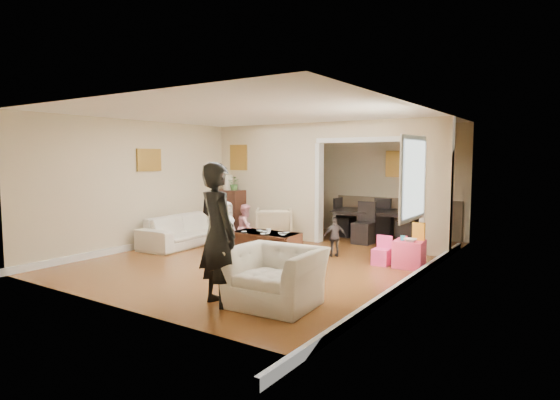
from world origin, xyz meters
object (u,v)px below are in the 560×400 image
Objects in this scene: armchair_front at (275,277)px; child_toddler at (335,237)px; play_table at (409,254)px; child_kneel_b at (246,227)px; coffee_table at (266,245)px; armchair_back at (274,225)px; child_kneel_a at (226,227)px; coffee_cup at (269,231)px; table_lamp at (228,182)px; dining_table at (375,225)px; cyan_cup at (403,238)px; sofa at (187,230)px; dresser at (228,212)px; adult_person at (218,234)px.

armchair_front is 1.49× the size of child_toddler.
child_kneel_b reaches higher than play_table.
coffee_table is 2.58× the size of play_table.
armchair_back is at bearing 120.53° from armchair_front.
coffee_cup is at bearing -78.03° from child_kneel_a.
coffee_table is (0.80, -1.44, -0.13)m from armchair_back.
table_lamp is at bearing 26.03° from child_kneel_b.
dining_table is (0.97, 2.88, 0.10)m from coffee_table.
dining_table reaches higher than coffee_cup.
cyan_cup reaches higher than coffee_table.
coffee_cup is at bearing -35.06° from table_lamp.
cyan_cup is at bearing -153.43° from play_table.
child_kneel_a is (-0.85, -0.15, 0.28)m from coffee_table.
dresser is at bearing 2.74° from sofa.
play_table is 0.52× the size of child_kneel_b.
dining_table is (-1.41, 2.24, -0.17)m from cyan_cup.
cyan_cup is at bearing -11.74° from table_lamp.
adult_person is at bearing -68.34° from coffee_cup.
dining_table is (-0.74, 5.08, -0.03)m from armchair_front.
adult_person reaches higher than sofa.
adult_person reaches higher than table_lamp.
adult_person is (3.38, -4.20, 0.36)m from dresser.
child_kneel_b is (1.39, 0.25, 0.15)m from sofa.
dresser is 2.97× the size of table_lamp.
child_kneel_b is at bearing -136.73° from dining_table.
child_kneel_b reaches higher than dining_table.
sofa is 2.02× the size of dresser.
armchair_back is 0.73× the size of armchair_front.
play_table is at bearing 26.57° from cyan_cup.
coffee_table is at bearing 123.79° from armchair_front.
coffee_cup is 2.77m from adult_person.
dresser is 0.57× the size of dining_table.
child_kneel_a is (-3.23, -0.79, 0.01)m from cyan_cup.
coffee_cup is 0.10× the size of child_kneel_b.
dining_table reaches higher than coffee_table.
sofa is at bearing -151.03° from dining_table.
coffee_cup is 1.16× the size of cyan_cup.
adult_person is (-0.60, -0.39, 0.54)m from armchair_front.
play_table is (4.75, -0.92, -1.02)m from table_lamp.
sofa is 3.22m from child_toddler.
cyan_cup is 0.09× the size of child_kneel_b.
dining_table is at bearing -70.05° from adult_person.
table_lamp is (-1.46, 0.17, 0.88)m from armchair_back.
cyan_cup is 3.10m from child_kneel_b.
armchair_front is at bearing -53.14° from coffee_cup.
dresser is (-1.46, 0.17, 0.17)m from armchair_back.
coffee_cup is 2.51m from play_table.
cyan_cup is 3.50m from adult_person.
cyan_cup is at bearing -70.24° from child_kneel_a.
child_kneel_a is at bearing -134.80° from dining_table.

